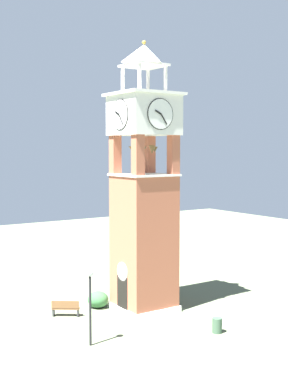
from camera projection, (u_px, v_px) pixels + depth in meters
ground at (144, 309)px, 31.61m from camera, size 80.00×80.00×0.00m
clock_tower at (144, 201)px, 31.09m from camera, size 3.65×3.65×16.07m
park_bench at (66, 308)px, 30.27m from camera, size 1.29×1.56×0.95m
lamp_post at (90, 293)px, 25.57m from camera, size 0.36×0.36×3.83m
trash_bin at (217, 325)px, 27.52m from camera, size 0.52×0.52×0.80m
shrub_near_entry at (162, 285)px, 35.66m from camera, size 1.15×1.15×0.92m
shrub_left_of_tower at (98, 299)px, 31.98m from camera, size 1.28×1.28×1.00m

